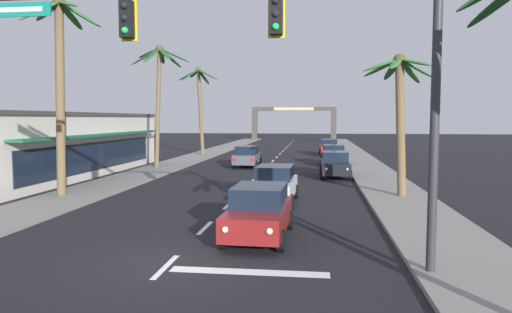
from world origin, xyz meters
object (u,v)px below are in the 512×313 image
at_px(palm_right_second, 400,100).
at_px(palm_left_third, 159,78).
at_px(traffic_signal_mast, 283,49).
at_px(palm_left_second, 60,61).
at_px(town_gateway_arch, 294,118).
at_px(sedan_oncoming_far, 247,156).
at_px(sedan_parked_mid_kerb, 329,147).
at_px(storefront_strip_left, 51,145).
at_px(sedan_third_in_queue, 275,184).
at_px(sedan_parked_far_kerb, 333,155).
at_px(sedan_lead_at_stop_bar, 259,212).
at_px(palm_left_farthest, 199,95).
at_px(sedan_parked_nearest_kerb, 335,164).

bearing_deg(palm_right_second, palm_left_third, 143.93).
xyz_separation_m(traffic_signal_mast, palm_left_third, (-10.86, 22.75, 1.35)).
relative_size(palm_left_second, town_gateway_arch, 0.65).
xyz_separation_m(sedan_oncoming_far, town_gateway_arch, (1.55, 45.98, 3.02)).
xyz_separation_m(sedan_parked_mid_kerb, storefront_strip_left, (-18.74, -20.46, 1.26)).
relative_size(traffic_signal_mast, sedan_third_in_queue, 2.65).
bearing_deg(sedan_parked_mid_kerb, sedan_oncoming_far, -117.86).
xyz_separation_m(sedan_parked_mid_kerb, palm_left_third, (-13.07, -15.25, 6.01)).
bearing_deg(sedan_parked_far_kerb, storefront_strip_left, -152.45).
distance_m(sedan_lead_at_stop_bar, sedan_third_in_queue, 6.47).
relative_size(palm_left_third, palm_left_farthest, 1.03).
xyz_separation_m(sedan_parked_far_kerb, storefront_strip_left, (-18.82, -9.82, 1.26)).
bearing_deg(sedan_lead_at_stop_bar, palm_right_second, 55.31).
bearing_deg(sedan_third_in_queue, palm_left_third, 126.88).
xyz_separation_m(sedan_third_in_queue, town_gateway_arch, (-1.98, 61.55, 3.02)).
relative_size(sedan_parked_nearest_kerb, sedan_parked_far_kerb, 0.99).
xyz_separation_m(sedan_oncoming_far, sedan_parked_mid_kerb, (6.76, 12.79, 0.00)).
distance_m(sedan_oncoming_far, palm_left_second, 17.89).
bearing_deg(sedan_lead_at_stop_bar, storefront_strip_left, 137.30).
bearing_deg(palm_left_third, storefront_strip_left, -137.40).
bearing_deg(sedan_lead_at_stop_bar, town_gateway_arch, 91.72).
distance_m(sedan_parked_mid_kerb, town_gateway_arch, 33.73).
distance_m(sedan_lead_at_stop_bar, sedan_parked_nearest_kerb, 16.50).
distance_m(sedan_parked_nearest_kerb, palm_left_farthest, 21.72).
height_order(traffic_signal_mast, sedan_oncoming_far, traffic_signal_mast).
relative_size(sedan_lead_at_stop_bar, sedan_parked_mid_kerb, 1.01).
bearing_deg(palm_left_second, storefront_strip_left, 123.66).
distance_m(sedan_third_in_queue, sedan_parked_mid_kerb, 28.55).
xyz_separation_m(sedan_parked_nearest_kerb, palm_left_second, (-13.36, -9.76, 5.67)).
relative_size(traffic_signal_mast, sedan_lead_at_stop_bar, 2.65).
relative_size(sedan_parked_nearest_kerb, palm_left_farthest, 0.49).
xyz_separation_m(sedan_lead_at_stop_bar, sedan_parked_mid_kerb, (3.17, 34.83, 0.00)).
relative_size(traffic_signal_mast, sedan_parked_mid_kerb, 2.66).
height_order(palm_right_second, storefront_strip_left, palm_right_second).
xyz_separation_m(traffic_signal_mast, sedan_parked_far_kerb, (2.29, 27.36, -4.66)).
distance_m(sedan_parked_nearest_kerb, town_gateway_arch, 52.14).
relative_size(sedan_parked_nearest_kerb, palm_left_third, 0.48).
bearing_deg(palm_right_second, sedan_parked_far_kerb, 98.72).
height_order(sedan_parked_mid_kerb, palm_left_second, palm_left_second).
bearing_deg(palm_left_farthest, sedan_parked_nearest_kerb, -51.36).
height_order(sedan_third_in_queue, sedan_parked_mid_kerb, same).
relative_size(sedan_parked_mid_kerb, palm_right_second, 0.65).
height_order(sedan_oncoming_far, sedan_parked_mid_kerb, same).
xyz_separation_m(sedan_oncoming_far, palm_right_second, (9.29, -13.81, 3.84)).
relative_size(sedan_third_in_queue, palm_left_farthest, 0.50).
height_order(sedan_parked_mid_kerb, town_gateway_arch, town_gateway_arch).
distance_m(sedan_third_in_queue, sedan_oncoming_far, 15.96).
xyz_separation_m(sedan_third_in_queue, storefront_strip_left, (-15.51, 7.90, 1.26)).
xyz_separation_m(traffic_signal_mast, sedan_parked_nearest_kerb, (2.10, 19.39, -4.66)).
xyz_separation_m(sedan_parked_far_kerb, palm_left_second, (-13.55, -17.74, 5.67)).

